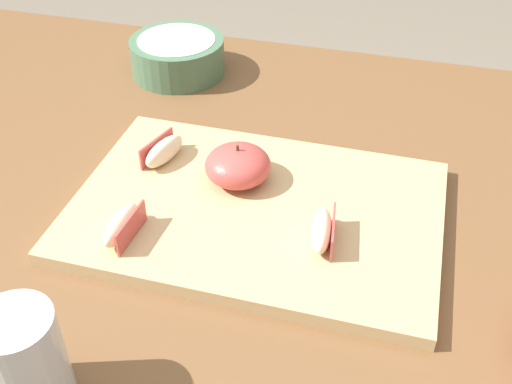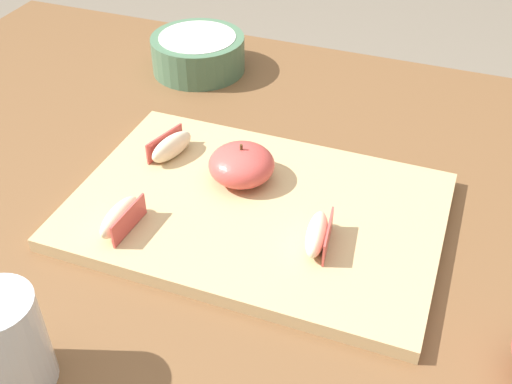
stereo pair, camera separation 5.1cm
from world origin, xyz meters
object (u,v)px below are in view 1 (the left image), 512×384
object	(u,v)px
cutting_board	(256,211)
apple_wedge_middle	(122,225)
apple_wedge_near_knife	(164,151)
drinking_glass_water	(26,360)
apple_wedge_right	(322,230)
ceramic_fruit_bowl	(178,55)
apple_half_skin_up	(238,165)

from	to	relation	value
cutting_board	apple_wedge_middle	world-z (taller)	apple_wedge_middle
cutting_board	apple_wedge_middle	size ratio (longest dim) A/B	6.14
apple_wedge_near_knife	drinking_glass_water	world-z (taller)	drinking_glass_water
apple_wedge_middle	apple_wedge_right	bearing A→B (deg)	13.31
cutting_board	apple_wedge_right	size ratio (longest dim) A/B	6.05
ceramic_fruit_bowl	apple_wedge_middle	bearing A→B (deg)	-77.28
cutting_board	apple_wedge_near_knife	bearing A→B (deg)	158.33
cutting_board	apple_wedge_right	world-z (taller)	apple_wedge_right
cutting_board	apple_wedge_right	xyz separation A→B (m)	(0.09, -0.04, 0.02)
apple_wedge_near_knife	apple_half_skin_up	bearing A→B (deg)	-7.60
cutting_board	drinking_glass_water	xyz separation A→B (m)	(-0.12, -0.29, 0.04)
apple_wedge_near_knife	apple_wedge_right	distance (m)	0.25
cutting_board	drinking_glass_water	world-z (taller)	drinking_glass_water
ceramic_fruit_bowl	drinking_glass_water	world-z (taller)	drinking_glass_water
apple_half_skin_up	drinking_glass_water	bearing A→B (deg)	-104.83
apple_wedge_near_knife	ceramic_fruit_bowl	distance (m)	0.28
ceramic_fruit_bowl	cutting_board	bearing A→B (deg)	-55.13
apple_wedge_near_knife	apple_wedge_middle	world-z (taller)	same
apple_half_skin_up	drinking_glass_water	distance (m)	0.35
apple_half_skin_up	apple_wedge_right	bearing A→B (deg)	-33.82
cutting_board	apple_half_skin_up	bearing A→B (deg)	129.91
apple_wedge_near_knife	ceramic_fruit_bowl	size ratio (longest dim) A/B	0.48
apple_wedge_near_knife	ceramic_fruit_bowl	bearing A→B (deg)	107.42
apple_half_skin_up	ceramic_fruit_bowl	bearing A→B (deg)	124.05
apple_wedge_right	apple_wedge_middle	bearing A→B (deg)	-166.69
cutting_board	apple_half_skin_up	world-z (taller)	apple_half_skin_up
ceramic_fruit_bowl	apple_half_skin_up	bearing A→B (deg)	-55.95
apple_wedge_right	drinking_glass_water	distance (m)	0.33
apple_wedge_right	ceramic_fruit_bowl	size ratio (longest dim) A/B	0.47
apple_wedge_right	ceramic_fruit_bowl	xyz separation A→B (m)	(-0.31, 0.36, -0.00)
cutting_board	ceramic_fruit_bowl	distance (m)	0.39
apple_wedge_near_knife	drinking_glass_water	bearing A→B (deg)	-87.22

